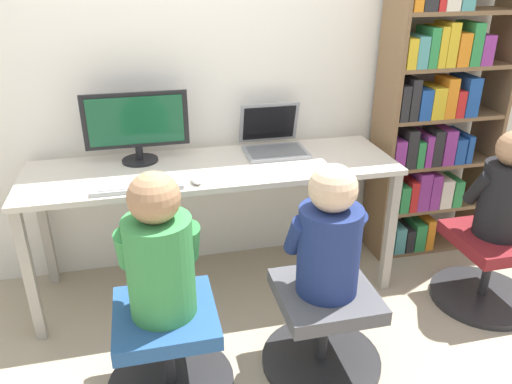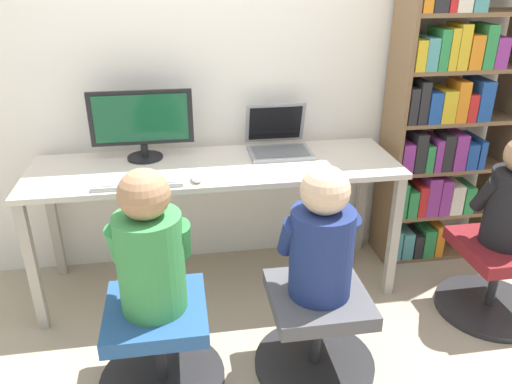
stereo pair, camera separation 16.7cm
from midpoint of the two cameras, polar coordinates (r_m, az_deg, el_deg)
The scene contains 13 objects.
ground_plane at distance 2.85m, azimuth -1.82°, elevation -13.68°, with size 14.00×14.00×0.00m, color tan.
wall_back at distance 2.93m, azimuth -3.94°, elevation 15.48°, with size 10.00×0.05×2.60m.
desk at distance 2.75m, azimuth -2.83°, elevation 1.57°, with size 2.00×0.60×0.77m.
desktop_monitor at distance 2.79m, azimuth -11.24°, elevation 7.65°, with size 0.56×0.20×0.38m.
laptop at distance 2.90m, azimuth 4.25°, elevation 5.63°, with size 0.35×0.32×0.26m.
keyboard at distance 2.51m, azimuth -11.51°, elevation 1.07°, with size 0.44×0.14×0.03m.
computer_mouse_by_keyboard at distance 2.51m, azimuth -4.91°, elevation 1.65°, with size 0.06×0.12×0.04m.
office_chair_left at distance 2.35m, azimuth -8.89°, elevation -16.92°, with size 0.57×0.57×0.43m.
office_chair_right at distance 2.43m, azimuth 8.94°, elevation -15.33°, with size 0.57×0.57×0.43m.
person_at_monitor at distance 2.06m, azimuth -9.80°, elevation -6.46°, with size 0.34×0.30×0.63m.
person_at_laptop at distance 2.15m, azimuth 9.75°, elevation -5.39°, with size 0.34×0.29×0.60m.
bookshelf at distance 3.23m, azimuth 21.99°, elevation 7.55°, with size 0.76×0.30×1.83m.
office_chair_side at distance 3.07m, azimuth 27.09°, elevation -8.62°, with size 0.57×0.57×0.43m.
Camera 2 is at (-0.19, -2.23, 1.77)m, focal length 35.00 mm.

